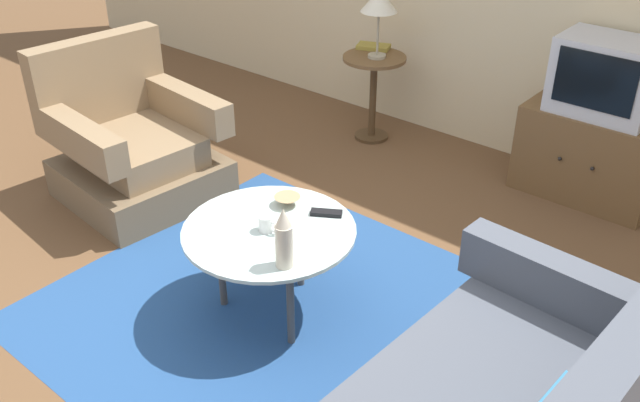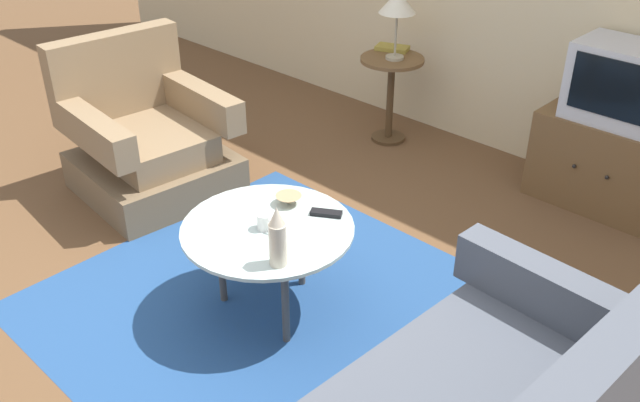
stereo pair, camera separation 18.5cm
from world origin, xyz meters
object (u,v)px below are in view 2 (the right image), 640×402
Objects in this scene: tv_stand at (605,164)px; bowl at (289,200)px; table_lamp at (398,4)px; television at (625,84)px; coffee_table at (268,234)px; vase at (278,237)px; tv_remote_dark at (326,213)px; book at (392,48)px; armchair at (147,142)px; mug at (265,222)px; side_table at (391,82)px.

tv_stand is 6.41× the size of bowl.
table_lamp is at bearing 112.39° from bowl.
table_lamp is (-1.50, -0.19, 0.22)m from television.
television is at bearing 71.04° from coffee_table.
vase is at bearing -33.47° from coffee_table.
television reaches higher than tv_remote_dark.
vase reaches higher than coffee_table.
television is at bearing 78.24° from vase.
table_lamp is at bearing 87.02° from tv_remote_dark.
book is (-0.83, 1.83, 0.13)m from bowl.
bowl is (1.39, -0.10, 0.19)m from armchair.
book is at bearing -178.59° from tv_stand.
television is 2.32m from vase.
bowl is 2.02m from book.
book is at bearing 117.61° from vase.
armchair is 1.52m from mug.
tv_remote_dark is (-0.12, 0.43, -0.12)m from vase.
tv_remote_dark is 0.59× the size of book.
table_lamp is 2.34m from vase.
tv_stand is at bearing 78.17° from vase.
armchair is 1.74m from side_table.
coffee_table is at bearing -147.21° from tv_remote_dark.
coffee_table is 1.30× the size of side_table.
table_lamp reaches higher than side_table.
side_table is at bearing 116.77° from vase.
side_table is at bearing 113.01° from bowl.
television reaches higher than coffee_table.
bowl is at bearing 130.90° from vase.
armchair is at bearing -112.47° from side_table.
armchair is at bearing 167.50° from mug.
table_lamp is 1.94m from tv_remote_dark.
vase is at bearing -83.96° from book.
television is 1.63m from book.
tv_stand is at bearing 70.93° from coffee_table.
side_table is 4.02× the size of tv_remote_dark.
mug is at bearing -67.91° from table_lamp.
tv_remote_dark is 2.06m from book.
tv_remote_dark is at bearing 14.44° from bowl.
tv_stand is at bearing 134.62° from armchair.
armchair is 1.65× the size of television.
armchair reaches higher than vase.
tv_stand reaches higher than tv_remote_dark.
bowl is (-0.33, 0.38, -0.11)m from vase.
table_lamp is 1.90m from bowl.
table_lamp is 0.41m from book.
book is (-0.11, 0.13, 0.19)m from side_table.
side_table reaches higher than mug.
side_table is at bearing -173.58° from tv_stand.
tv_remote_dark is (-0.60, -1.82, 0.21)m from tv_stand.
side_table is 1.85m from bowl.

